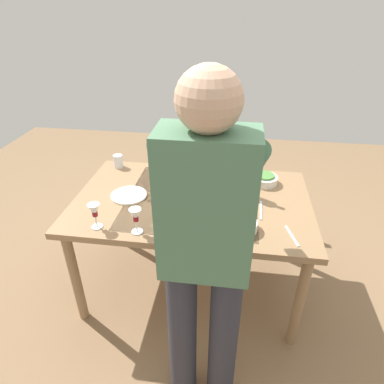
{
  "coord_description": "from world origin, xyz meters",
  "views": [
    {
      "loc": [
        -0.25,
        1.78,
        1.86
      ],
      "look_at": [
        0.0,
        0.0,
        0.79
      ],
      "focal_mm": 31.09,
      "sensor_mm": 36.0,
      "label": 1
    }
  ],
  "objects_px": {
    "dining_table": "(192,208)",
    "dinner_plate_far": "(219,185)",
    "wine_bottle": "(249,181)",
    "wine_glass_right": "(136,216)",
    "side_bowl_bread": "(243,224)",
    "person_server": "(205,249)",
    "water_cup_near_right": "(225,196)",
    "side_bowl_salad": "(264,179)",
    "serving_bowl_pasta": "(191,211)",
    "dinner_plate_near": "(129,195)",
    "chair_near": "(235,171)",
    "water_cup_near_left": "(118,161)",
    "wine_glass_left": "(95,212)"
  },
  "relations": [
    {
      "from": "chair_near",
      "to": "person_server",
      "type": "height_order",
      "value": "person_server"
    },
    {
      "from": "person_server",
      "to": "wine_glass_right",
      "type": "relative_size",
      "value": 11.19
    },
    {
      "from": "person_server",
      "to": "side_bowl_bread",
      "type": "height_order",
      "value": "person_server"
    },
    {
      "from": "wine_bottle",
      "to": "water_cup_near_left",
      "type": "relative_size",
      "value": 3.06
    },
    {
      "from": "dining_table",
      "to": "wine_glass_right",
      "type": "bearing_deg",
      "value": 57.01
    },
    {
      "from": "wine_glass_left",
      "to": "side_bowl_bread",
      "type": "relative_size",
      "value": 0.94
    },
    {
      "from": "wine_glass_left",
      "to": "dinner_plate_far",
      "type": "relative_size",
      "value": 0.66
    },
    {
      "from": "person_server",
      "to": "dinner_plate_far",
      "type": "relative_size",
      "value": 7.34
    },
    {
      "from": "wine_glass_left",
      "to": "water_cup_near_left",
      "type": "relative_size",
      "value": 1.56
    },
    {
      "from": "chair_near",
      "to": "water_cup_near_left",
      "type": "xyz_separation_m",
      "value": [
        0.87,
        0.48,
        0.26
      ]
    },
    {
      "from": "person_server",
      "to": "wine_glass_right",
      "type": "height_order",
      "value": "person_server"
    },
    {
      "from": "water_cup_near_left",
      "to": "serving_bowl_pasta",
      "type": "distance_m",
      "value": 0.84
    },
    {
      "from": "side_bowl_salad",
      "to": "wine_bottle",
      "type": "bearing_deg",
      "value": 59.06
    },
    {
      "from": "wine_bottle",
      "to": "water_cup_near_right",
      "type": "height_order",
      "value": "wine_bottle"
    },
    {
      "from": "wine_bottle",
      "to": "person_server",
      "type": "bearing_deg",
      "value": 76.65
    },
    {
      "from": "dining_table",
      "to": "water_cup_near_left",
      "type": "distance_m",
      "value": 0.72
    },
    {
      "from": "side_bowl_bread",
      "to": "dinner_plate_near",
      "type": "distance_m",
      "value": 0.77
    },
    {
      "from": "dinner_plate_near",
      "to": "dinner_plate_far",
      "type": "bearing_deg",
      "value": -159.73
    },
    {
      "from": "wine_bottle",
      "to": "wine_glass_right",
      "type": "xyz_separation_m",
      "value": [
        0.6,
        0.47,
        -0.01
      ]
    },
    {
      "from": "dinner_plate_far",
      "to": "side_bowl_bread",
      "type": "bearing_deg",
      "value": 109.22
    },
    {
      "from": "dining_table",
      "to": "side_bowl_salad",
      "type": "height_order",
      "value": "side_bowl_salad"
    },
    {
      "from": "wine_glass_right",
      "to": "side_bowl_salad",
      "type": "bearing_deg",
      "value": -137.52
    },
    {
      "from": "water_cup_near_left",
      "to": "water_cup_near_right",
      "type": "xyz_separation_m",
      "value": [
        -0.81,
        0.38,
        -0.0
      ]
    },
    {
      "from": "water_cup_near_left",
      "to": "water_cup_near_right",
      "type": "distance_m",
      "value": 0.9
    },
    {
      "from": "wine_glass_right",
      "to": "side_bowl_salad",
      "type": "distance_m",
      "value": 0.97
    },
    {
      "from": "serving_bowl_pasta",
      "to": "side_bowl_salad",
      "type": "height_order",
      "value": "same"
    },
    {
      "from": "dining_table",
      "to": "water_cup_near_right",
      "type": "relative_size",
      "value": 15.82
    },
    {
      "from": "serving_bowl_pasta",
      "to": "side_bowl_salad",
      "type": "xyz_separation_m",
      "value": [
        -0.44,
        -0.45,
        0.0
      ]
    },
    {
      "from": "wine_glass_left",
      "to": "serving_bowl_pasta",
      "type": "height_order",
      "value": "wine_glass_left"
    },
    {
      "from": "wine_glass_left",
      "to": "water_cup_near_left",
      "type": "bearing_deg",
      "value": -80.41
    },
    {
      "from": "wine_glass_left",
      "to": "dinner_plate_near",
      "type": "bearing_deg",
      "value": -102.04
    },
    {
      "from": "side_bowl_salad",
      "to": "wine_glass_right",
      "type": "bearing_deg",
      "value": 42.48
    },
    {
      "from": "dining_table",
      "to": "wine_glass_left",
      "type": "xyz_separation_m",
      "value": [
        0.48,
        0.37,
        0.18
      ]
    },
    {
      "from": "wine_glass_right",
      "to": "dinner_plate_near",
      "type": "bearing_deg",
      "value": -66.05
    },
    {
      "from": "wine_bottle",
      "to": "side_bowl_bread",
      "type": "distance_m",
      "value": 0.37
    },
    {
      "from": "wine_bottle",
      "to": "wine_glass_right",
      "type": "height_order",
      "value": "wine_bottle"
    },
    {
      "from": "wine_glass_left",
      "to": "dinner_plate_far",
      "type": "xyz_separation_m",
      "value": [
        -0.64,
        -0.56,
        -0.1
      ]
    },
    {
      "from": "water_cup_near_left",
      "to": "serving_bowl_pasta",
      "type": "bearing_deg",
      "value": 138.39
    },
    {
      "from": "dining_table",
      "to": "dinner_plate_far",
      "type": "xyz_separation_m",
      "value": [
        -0.16,
        -0.19,
        0.08
      ]
    },
    {
      "from": "water_cup_near_right",
      "to": "side_bowl_bread",
      "type": "relative_size",
      "value": 0.59
    },
    {
      "from": "person_server",
      "to": "serving_bowl_pasta",
      "type": "distance_m",
      "value": 0.59
    },
    {
      "from": "side_bowl_bread",
      "to": "wine_bottle",
      "type": "bearing_deg",
      "value": -94.52
    },
    {
      "from": "person_server",
      "to": "water_cup_near_right",
      "type": "height_order",
      "value": "person_server"
    },
    {
      "from": "chair_near",
      "to": "dinner_plate_near",
      "type": "bearing_deg",
      "value": 52.3
    },
    {
      "from": "person_server",
      "to": "side_bowl_salad",
      "type": "xyz_separation_m",
      "value": [
        -0.3,
        -1.0,
        -0.19
      ]
    },
    {
      "from": "dinner_plate_near",
      "to": "dinner_plate_far",
      "type": "distance_m",
      "value": 0.61
    },
    {
      "from": "wine_glass_left",
      "to": "dinner_plate_far",
      "type": "bearing_deg",
      "value": -139.08
    },
    {
      "from": "dining_table",
      "to": "person_server",
      "type": "distance_m",
      "value": 0.8
    },
    {
      "from": "chair_near",
      "to": "dinner_plate_near",
      "type": "distance_m",
      "value": 1.12
    },
    {
      "from": "water_cup_near_left",
      "to": "wine_bottle",
      "type": "bearing_deg",
      "value": 163.23
    }
  ]
}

